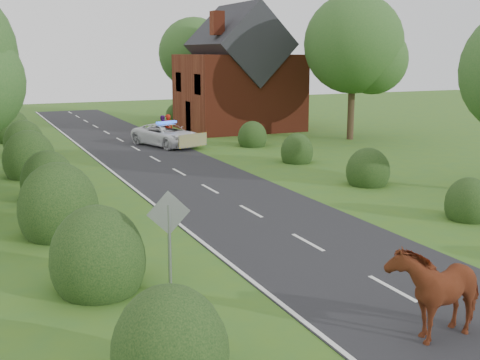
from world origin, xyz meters
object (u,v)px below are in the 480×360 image
road_sign (169,227)px  pedestrian_red (168,129)px  cow (435,295)px  police_van (167,135)px  pedestrian_purple (162,127)px

road_sign → pedestrian_red: road_sign is taller
cow → pedestrian_red: pedestrian_red is taller
police_van → pedestrian_purple: pedestrian_purple is taller
pedestrian_purple → cow: bearing=109.1°
road_sign → pedestrian_purple: size_ratio=1.60×
road_sign → police_van: bearing=72.4°
pedestrian_purple → pedestrian_red: bearing=108.7°
cow → pedestrian_red: 27.68m
police_van → pedestrian_red: bearing=50.2°
road_sign → cow: bearing=-44.1°
cow → police_van: bearing=165.2°
pedestrian_red → police_van: bearing=69.6°
cow → pedestrian_purple: cow is taller
cow → pedestrian_red: (3.15, 27.50, 0.12)m
road_sign → pedestrian_purple: 26.42m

